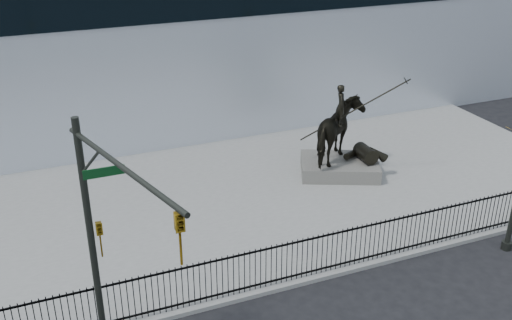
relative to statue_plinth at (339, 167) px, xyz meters
name	(u,v)px	position (x,y,z in m)	size (l,w,h in m)	color
ground	(335,300)	(-4.40, -7.54, -0.46)	(120.00, 120.00, 0.00)	black
plaza	(251,198)	(-4.40, -0.54, -0.39)	(30.00, 12.00, 0.15)	gray
building	(164,26)	(-4.40, 12.46, 4.04)	(44.00, 14.00, 9.00)	white
picket_fence	(318,254)	(-4.40, -6.29, 0.44)	(22.10, 0.10, 1.50)	black
statue_plinth	(339,167)	(0.00, 0.00, 0.00)	(3.33, 2.29, 0.63)	#5E5C56
equestrian_statue	(343,133)	(0.06, -0.03, 1.62)	(3.92, 3.33, 3.62)	black
traffic_signal_left	(106,245)	(-11.16, -8.17, 3.57)	(1.52, 4.84, 7.00)	black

